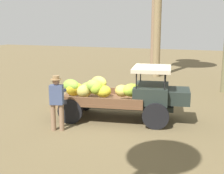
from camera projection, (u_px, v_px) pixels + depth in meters
The scene contains 4 objects.
ground_plane at pixel (117, 117), 10.54m from camera, with size 60.00×60.00×0.00m, color brown.
truck at pixel (124, 94), 10.10m from camera, with size 4.62×2.34×1.86m.
farmer at pixel (57, 100), 9.04m from camera, with size 0.54×0.50×1.73m.
wooden_crate at pixel (59, 101), 11.70m from camera, with size 0.57×0.50×0.52m, color olive.
Camera 1 is at (3.44, -9.48, 3.24)m, focal length 47.50 mm.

